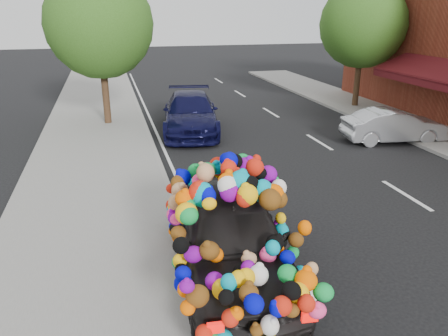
# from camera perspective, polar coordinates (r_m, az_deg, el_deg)

# --- Properties ---
(ground) EXTENTS (100.00, 100.00, 0.00)m
(ground) POSITION_cam_1_polar(r_m,az_deg,el_deg) (10.65, 6.92, -5.52)
(ground) COLOR black
(ground) RESTS_ON ground
(sidewalk) EXTENTS (4.00, 60.00, 0.12)m
(sidewalk) POSITION_cam_1_polar(r_m,az_deg,el_deg) (9.99, -16.91, -7.75)
(sidewalk) COLOR gray
(sidewalk) RESTS_ON ground
(kerb) EXTENTS (0.15, 60.00, 0.13)m
(kerb) POSITION_cam_1_polar(r_m,az_deg,el_deg) (10.06, -5.71, -6.69)
(kerb) COLOR gray
(kerb) RESTS_ON ground
(lane_markings) EXTENTS (6.00, 50.00, 0.01)m
(lane_markings) POSITION_cam_1_polar(r_m,az_deg,el_deg) (12.36, 22.67, -3.26)
(lane_markings) COLOR silver
(lane_markings) RESTS_ON ground
(tree_near_sidewalk) EXTENTS (4.20, 4.20, 6.13)m
(tree_near_sidewalk) POSITION_cam_1_polar(r_m,az_deg,el_deg) (18.40, -15.99, 17.62)
(tree_near_sidewalk) COLOR #332114
(tree_near_sidewalk) RESTS_ON ground
(tree_far_b) EXTENTS (4.00, 4.00, 5.90)m
(tree_far_b) POSITION_cam_1_polar(r_m,az_deg,el_deg) (22.22, 17.70, 17.41)
(tree_far_b) COLOR #332114
(tree_far_b) RESTS_ON ground
(plush_art_car) EXTENTS (2.62, 4.95, 2.21)m
(plush_art_car) POSITION_cam_1_polar(r_m,az_deg,el_deg) (7.68, 0.93, -6.54)
(plush_art_car) COLOR black
(plush_art_car) RESTS_ON ground
(navy_sedan) EXTENTS (2.87, 5.35, 1.48)m
(navy_sedan) POSITION_cam_1_polar(r_m,az_deg,el_deg) (17.27, -4.40, 7.17)
(navy_sedan) COLOR black
(navy_sedan) RESTS_ON ground
(silver_hatchback) EXTENTS (3.78, 1.74, 1.20)m
(silver_hatchback) POSITION_cam_1_polar(r_m,az_deg,el_deg) (17.00, 21.26, 5.17)
(silver_hatchback) COLOR #ADAEB4
(silver_hatchback) RESTS_ON ground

